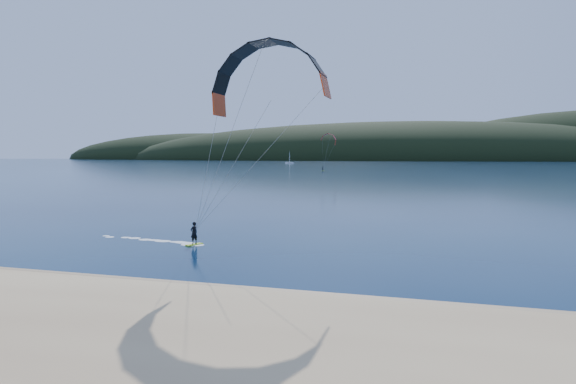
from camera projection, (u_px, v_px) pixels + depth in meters
The scene contains 6 objects.
ground at pixel (171, 318), 22.56m from camera, with size 1800.00×1800.00×0.00m, color #081C3A.
wet_sand at pixel (213, 291), 26.86m from camera, with size 220.00×2.50×0.10m.
headland at pixel (428, 160), 735.67m from camera, with size 1200.00×310.00×140.00m.
kitesurfer_near at pixel (267, 105), 34.95m from camera, with size 22.59×6.30×13.77m.
kitesurfer_far at pixel (328, 142), 227.19m from camera, with size 8.08×6.92×16.21m.
sailboat at pixel (289, 163), 440.25m from camera, with size 7.59×4.70×10.56m.
Camera 1 is at (11.25, -19.72, 7.27)m, focal length 31.46 mm.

